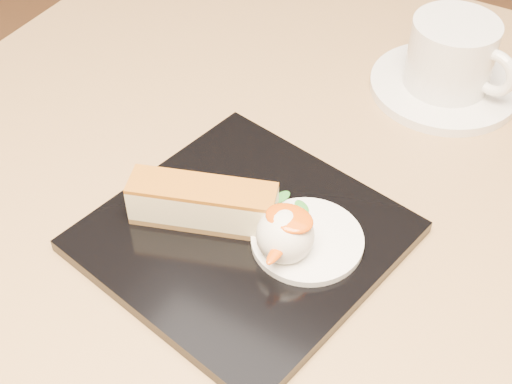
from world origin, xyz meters
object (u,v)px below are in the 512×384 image
Objects in this scene: cheesecake at (203,204)px; saucer at (444,86)px; dessert_plate at (244,236)px; table at (291,300)px; ice_cream_scoop at (285,235)px; coffee_cup at (453,53)px.

cheesecake is 0.82× the size of saucer.
dessert_plate is 1.47× the size of saucer.
ice_cream_scoop is (0.03, -0.08, 0.19)m from table.
table is 0.18m from dessert_plate.
ice_cream_scoop reaches higher than table.
coffee_cup is at bearing 82.96° from ice_cream_scoop.
ice_cream_scoop is at bearing -83.59° from coffee_cup.
table is at bearing 38.49° from cheesecake.
ice_cream_scoop reaches higher than cheesecake.
saucer is 1.33× the size of coffee_cup.
table is 0.21m from cheesecake.
coffee_cup reaches higher than cheesecake.
table is at bearing -106.10° from saucer.
table is 7.07× the size of coffee_cup.
coffee_cup is (0.11, 0.28, 0.01)m from cheesecake.
saucer is 0.04m from coffee_cup.
dessert_plate is 0.29m from saucer.
ice_cream_scoop is at bearing -7.13° from dessert_plate.
cheesecake reaches higher than saucer.
table is at bearing 79.77° from dessert_plate.
cheesecake is at bearing -171.87° from dessert_plate.
ice_cream_scoop is (0.08, -0.00, 0.00)m from cheesecake.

